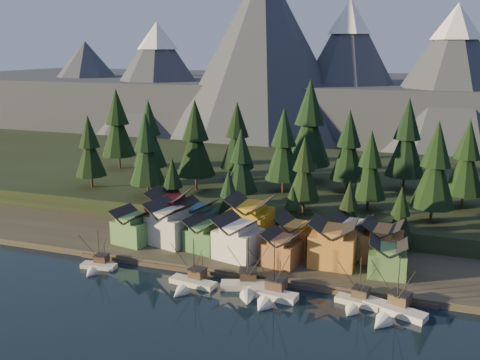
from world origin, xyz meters
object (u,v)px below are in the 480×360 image
(house_front_0, at_px, (133,225))
(house_front_1, at_px, (171,222))
(boat_3, at_px, (248,281))
(boat_5, at_px, (357,297))
(boat_2, at_px, (190,278))
(boat_4, at_px, (271,288))
(boat_0, at_px, (97,262))
(house_back_0, at_px, (170,210))
(house_back_1, at_px, (197,218))
(boat_6, at_px, (392,305))

(house_front_0, distance_m, house_front_1, 9.38)
(boat_3, height_order, boat_5, boat_3)
(boat_2, relative_size, house_front_1, 0.95)
(boat_2, distance_m, boat_4, 17.46)
(boat_5, bearing_deg, house_front_0, 178.64)
(boat_0, bearing_deg, boat_3, -5.45)
(boat_4, height_order, house_back_0, house_back_0)
(boat_3, bearing_deg, house_front_1, 130.11)
(boat_3, bearing_deg, boat_0, 164.16)
(boat_2, xyz_separation_m, house_front_0, (-22.28, 15.70, 3.92))
(boat_4, relative_size, boat_5, 1.20)
(boat_0, relative_size, boat_4, 0.76)
(boat_2, height_order, house_back_1, house_back_1)
(boat_0, xyz_separation_m, boat_3, (35.46, 0.84, 0.34))
(boat_2, height_order, boat_3, boat_3)
(house_front_1, xyz_separation_m, house_back_1, (3.88, 6.92, -0.55))
(boat_2, xyz_separation_m, house_back_0, (-17.36, 26.02, 5.31))
(boat_0, xyz_separation_m, boat_4, (40.93, -1.51, 0.65))
(boat_6, relative_size, house_back_1, 1.32)
(boat_6, distance_m, house_front_1, 56.83)
(boat_6, bearing_deg, house_back_1, 174.51)
(boat_4, bearing_deg, boat_5, 16.63)
(house_front_1, bearing_deg, house_back_0, 132.31)
(boat_0, distance_m, boat_5, 57.33)
(boat_3, distance_m, boat_5, 21.86)
(boat_2, relative_size, boat_4, 0.89)
(house_front_0, relative_size, house_front_1, 0.82)
(boat_0, relative_size, house_back_0, 0.88)
(boat_6, bearing_deg, house_back_0, 177.16)
(boat_5, xyz_separation_m, house_front_0, (-56.11, 12.96, 3.89))
(boat_4, height_order, house_front_1, house_front_1)
(boat_6, bearing_deg, boat_5, -173.11)
(boat_2, distance_m, house_front_0, 27.54)
(boat_3, relative_size, house_front_0, 1.27)
(boat_2, bearing_deg, house_front_1, 133.69)
(house_front_0, bearing_deg, house_back_0, 75.40)
(boat_0, relative_size, house_front_0, 1.00)
(boat_3, relative_size, house_back_0, 1.12)
(boat_3, xyz_separation_m, house_front_0, (-34.25, 13.46, 3.74))
(boat_6, bearing_deg, house_front_0, -172.64)
(boat_3, bearing_deg, house_front_0, 141.35)
(house_front_0, bearing_deg, boat_6, -2.16)
(boat_0, xyz_separation_m, house_back_1, (13.99, 24.03, 4.47))
(boat_2, relative_size, house_back_0, 1.03)
(boat_5, relative_size, house_front_1, 0.89)
(boat_2, relative_size, boat_5, 1.07)
(boat_2, relative_size, boat_6, 0.88)
(boat_2, distance_m, boat_5, 33.94)
(boat_0, distance_m, house_front_0, 14.92)
(boat_3, distance_m, boat_6, 28.57)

